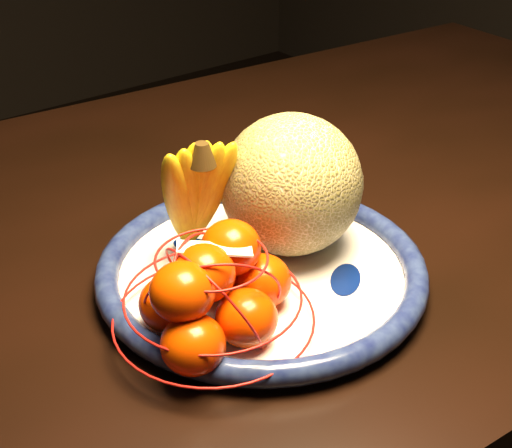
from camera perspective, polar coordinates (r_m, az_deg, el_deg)
dining_table at (r=1.06m, az=4.71°, el=-0.36°), size 1.61×1.04×0.77m
fruit_bowl at (r=0.80m, az=0.44°, el=-3.71°), size 0.37×0.37×0.03m
cantaloupe at (r=0.80m, az=2.83°, el=3.17°), size 0.16×0.16×0.16m
banana_bunch at (r=0.78m, az=-4.96°, el=2.63°), size 0.11×0.11×0.17m
mandarin_bag at (r=0.69m, az=-3.44°, el=-5.49°), size 0.24×0.24×0.13m
price_tag at (r=0.68m, az=-3.34°, el=-1.97°), size 0.07×0.06×0.01m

